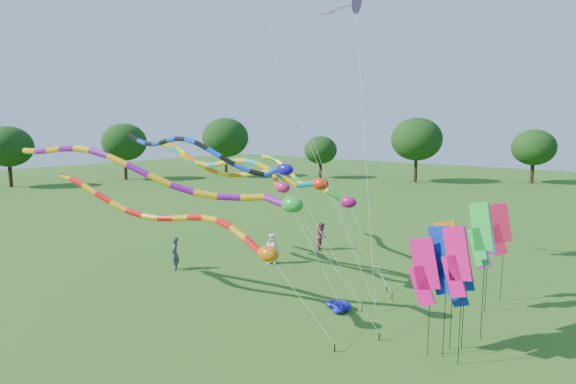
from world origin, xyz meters
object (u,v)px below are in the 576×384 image
Objects in this scene: tube_kite_red at (181,221)px; blue_nylon_heap at (339,307)px; tube_kite_orange at (226,168)px; person_c at (322,236)px; person_a at (272,249)px; person_b at (175,254)px.

blue_nylon_heap is (5.61, 3.99, -3.74)m from tube_kite_red.
person_c is (0.81, 7.60, -4.93)m from tube_kite_orange.
person_b is at bearing -154.09° from person_a.
tube_kite_orange reaches higher than person_c.
blue_nylon_heap is at bearing 46.48° from person_b.
tube_kite_orange is 5.91m from person_a.
person_a is 4.39m from person_c.
person_c is at bearing 108.37° from person_b.
tube_kite_red is 8.39× the size of person_a.
tube_kite_orange is at bearing 61.62° from person_b.
person_a is 5.50m from person_b.
person_c is at bearing 88.70° from tube_kite_red.
tube_kite_orange reaches higher than tube_kite_red.
tube_kite_red is 8.06× the size of person_b.
person_b is at bearing 139.93° from tube_kite_red.
tube_kite_red is 5.04m from tube_kite_orange.
person_c reaches higher than blue_nylon_heap.
tube_kite_orange is 8.02× the size of person_a.
person_b is (-3.43, -4.30, 0.04)m from person_a.
blue_nylon_heap is 0.82× the size of person_c.
tube_kite_red is at bearing 8.00° from person_b.
tube_kite_red is 12.37m from person_c.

